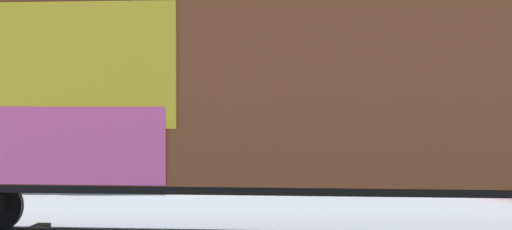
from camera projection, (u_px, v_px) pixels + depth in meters
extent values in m
cube|color=brown|center=(270.00, 74.00, 11.23)|extent=(16.36, 3.53, 3.24)
cube|color=gold|center=(51.00, 65.00, 10.01)|extent=(3.58, 0.16, 1.78)
cube|color=#CC4C8C|center=(62.00, 146.00, 10.01)|extent=(2.97, 0.14, 1.10)
cube|color=black|center=(270.00, 183.00, 11.26)|extent=(15.98, 2.20, 0.20)
cylinder|color=silver|center=(189.00, 26.00, 23.13)|extent=(0.12, 0.12, 9.45)
cube|color=slate|center=(336.00, 66.00, 76.23)|extent=(133.39, 41.32, 12.06)
cube|color=#9E8966|center=(56.00, 162.00, 18.47)|extent=(4.34, 2.34, 0.77)
cube|color=#2D333D|center=(45.00, 134.00, 18.46)|extent=(2.36, 1.90, 0.67)
cylinder|color=black|center=(117.00, 173.00, 19.36)|extent=(0.66, 0.30, 0.64)
cylinder|color=black|center=(104.00, 180.00, 17.64)|extent=(0.66, 0.30, 0.64)
cylinder|color=black|center=(13.00, 173.00, 19.33)|extent=(0.66, 0.30, 0.64)
cube|color=#B7BABF|center=(307.00, 164.00, 18.42)|extent=(4.28, 2.17, 0.63)
cube|color=#2D333D|center=(304.00, 139.00, 18.43)|extent=(2.21, 1.80, 0.67)
cylinder|color=black|center=(363.00, 174.00, 18.97)|extent=(0.66, 0.28, 0.64)
cylinder|color=black|center=(359.00, 181.00, 17.30)|extent=(0.66, 0.28, 0.64)
cylinder|color=black|center=(261.00, 172.00, 19.56)|extent=(0.66, 0.28, 0.64)
cylinder|color=black|center=(247.00, 179.00, 17.89)|extent=(0.66, 0.28, 0.64)
cylinder|color=black|center=(509.00, 180.00, 17.69)|extent=(0.66, 0.29, 0.64)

